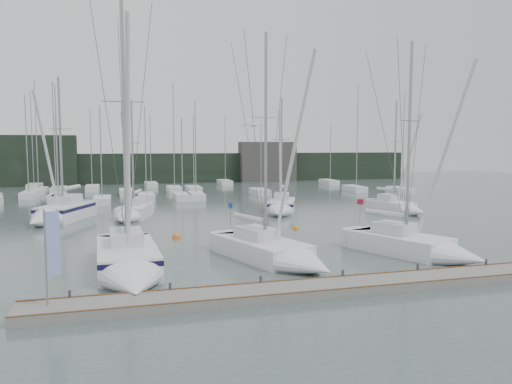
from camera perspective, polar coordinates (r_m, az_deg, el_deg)
ground at (r=26.97m, az=2.22°, el=-8.56°), size 160.00×160.00×0.00m
dock at (r=22.38m, az=6.25°, el=-11.01°), size 24.00×2.00×0.40m
far_treeline at (r=87.35m, az=-10.46°, el=2.71°), size 90.00×4.00×5.00m
far_building_left at (r=85.74m, az=-23.80°, el=3.30°), size 12.00×3.00×8.00m
far_building_right at (r=88.85m, az=1.31°, el=3.49°), size 10.00×3.00×7.00m
mast_forest at (r=66.55m, az=-12.59°, el=0.10°), size 53.76×26.32×14.81m
sailboat_near_left at (r=25.49m, az=-14.28°, el=-8.15°), size 3.32×10.42×14.66m
sailboat_near_center at (r=27.35m, az=3.00°, el=-7.29°), size 5.62×9.51×13.70m
sailboat_near_right at (r=30.53m, az=18.90°, el=-6.18°), size 5.89×8.78×13.44m
sailboat_mid_a at (r=45.26m, az=-21.81°, el=-2.38°), size 5.86×8.97×13.09m
sailboat_mid_b at (r=44.78m, az=-14.10°, el=-2.42°), size 4.20×7.61×11.11m
sailboat_mid_d at (r=47.13m, az=2.83°, el=-1.81°), size 4.98×7.51×11.70m
sailboat_mid_e at (r=49.23m, az=16.20°, el=-1.78°), size 3.70×6.68×11.33m
buoy_a at (r=35.66m, az=-9.10°, el=-5.17°), size 0.65×0.65×0.65m
buoy_b at (r=38.87m, az=4.57°, el=-4.24°), size 0.51×0.51×0.51m
dock_banner at (r=20.54m, az=-22.44°, el=-6.02°), size 0.56×0.13×3.71m
seagull at (r=23.93m, az=-0.28°, el=7.67°), size 1.05×0.48×0.21m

